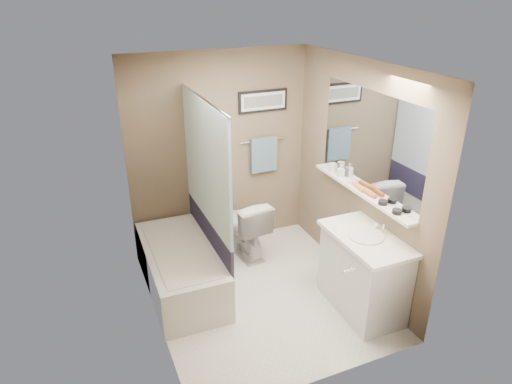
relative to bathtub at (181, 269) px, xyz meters
name	(u,v)px	position (x,y,z in m)	size (l,w,h in m)	color
ground	(261,295)	(0.75, -0.44, -0.25)	(2.50, 2.50, 0.00)	silver
ceiling	(263,68)	(0.75, -0.44, 2.13)	(2.20, 2.50, 0.04)	white
wall_back	(220,154)	(0.75, 0.79, 0.95)	(2.20, 0.04, 2.40)	brown
wall_front	(329,257)	(0.75, -1.67, 0.95)	(2.20, 0.04, 2.40)	brown
wall_left	(150,213)	(-0.33, -0.44, 0.95)	(0.04, 2.50, 2.40)	brown
wall_right	(356,176)	(1.83, -0.44, 0.95)	(0.04, 2.50, 2.40)	brown
tile_surround	(141,210)	(-0.34, 0.06, 0.75)	(0.02, 1.55, 2.00)	#B6AB8A
curtain_rod	(203,98)	(0.35, 0.06, 1.80)	(0.02, 0.02, 1.55)	silver
curtain_upper	(206,163)	(0.35, 0.06, 1.15)	(0.03, 1.45, 1.28)	white
curtain_lower	(209,234)	(0.35, 0.06, 0.33)	(0.03, 1.45, 0.36)	#22213F
mirror	(370,142)	(1.84, -0.59, 1.37)	(0.02, 1.60, 1.00)	silver
shelf	(360,191)	(1.79, -0.59, 0.85)	(0.12, 1.60, 0.03)	silver
towel_bar	(263,140)	(1.30, 0.77, 1.05)	(0.02, 0.02, 0.60)	silver
towel	(264,155)	(1.30, 0.75, 0.87)	(0.34, 0.05, 0.44)	#7CA4B4
art_frame	(263,101)	(1.30, 0.79, 1.53)	(0.62, 0.03, 0.26)	black
art_mat	(263,101)	(1.30, 0.77, 1.53)	(0.56, 0.00, 0.20)	white
art_image	(264,101)	(1.30, 0.77, 1.53)	(0.50, 0.00, 0.13)	#595959
door	(388,265)	(1.30, -1.69, 0.75)	(0.80, 0.02, 2.00)	silver
door_handle	(349,270)	(0.97, -1.63, 0.75)	(0.02, 0.02, 0.10)	silver
bathtub	(181,269)	(0.00, 0.00, 0.00)	(0.70, 1.50, 0.50)	silver
tub_rim	(179,249)	(0.00, 0.00, 0.25)	(0.56, 1.36, 0.02)	beige
toilet	(244,226)	(0.89, 0.40, 0.12)	(0.42, 0.73, 0.75)	silver
vanity	(363,275)	(1.60, -1.02, 0.15)	(0.50, 0.90, 0.80)	silver
countertop	(366,238)	(1.59, -1.02, 0.57)	(0.54, 0.96, 0.04)	white
sink_basin	(366,236)	(1.58, -1.02, 0.60)	(0.34, 0.34, 0.01)	silver
faucet_spout	(384,228)	(1.78, -1.02, 0.64)	(0.02, 0.02, 0.10)	silver
faucet_knob	(377,225)	(1.78, -0.92, 0.62)	(0.05, 0.05, 0.05)	white
candle_bowl_near	(397,212)	(1.79, -1.17, 0.89)	(0.09, 0.09, 0.04)	black
candle_bowl_far	(383,202)	(1.79, -0.96, 0.89)	(0.09, 0.09, 0.04)	black
hair_brush_front	(368,193)	(1.79, -0.73, 0.89)	(0.04, 0.04, 0.22)	#BF4A1A
hair_brush_back	(358,187)	(1.79, -0.55, 0.89)	(0.04, 0.04, 0.22)	orange
pink_comb	(352,184)	(1.79, -0.45, 0.87)	(0.03, 0.16, 0.01)	pink
glass_jar	(333,168)	(1.79, -0.05, 0.92)	(0.08, 0.08, 0.10)	silver
soap_bottle	(341,171)	(1.79, -0.22, 0.94)	(0.06, 0.07, 0.14)	#999999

